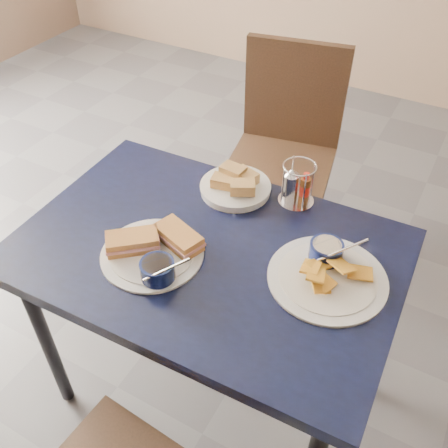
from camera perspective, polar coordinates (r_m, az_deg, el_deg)
The scene contains 7 objects.
ground at distance 2.04m, azimuth 2.18°, elevation -15.88°, with size 6.00×6.00×0.00m, color #4F4F54.
dining_table at distance 1.44m, azimuth -1.82°, elevation -4.94°, with size 1.08×0.74×0.75m.
chair_far at distance 2.25m, azimuth 7.52°, elevation 9.62°, with size 0.51×0.50×0.93m.
sandwich_plate at distance 1.36m, azimuth -7.91°, elevation -2.96°, with size 0.31×0.28×0.12m.
plantain_plate at distance 1.33m, azimuth 11.68°, elevation -5.12°, with size 0.31×0.31×0.12m.
bread_basket at distance 1.56m, azimuth 1.34°, elevation 4.45°, with size 0.22×0.22×0.07m.
condiment_caddy at distance 1.52m, azimuth 8.24°, elevation 4.31°, with size 0.11×0.11×0.14m.
Camera 1 is at (0.46, -0.99, 1.72)m, focal length 40.00 mm.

